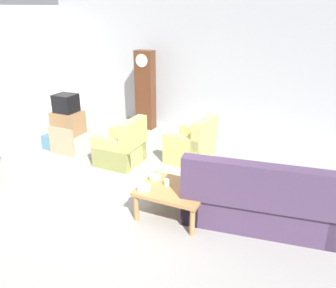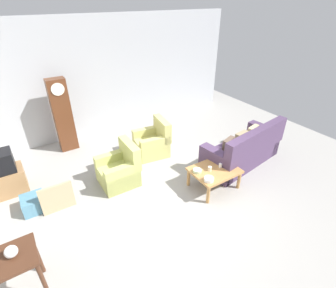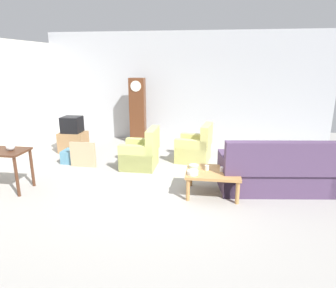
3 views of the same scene
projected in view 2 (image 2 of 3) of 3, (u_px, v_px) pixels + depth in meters
The scene contains 17 objects.
ground_plane at pixel (172, 192), 5.39m from camera, with size 10.40×10.40×0.00m, color #999691.
garage_door_wall at pixel (102, 77), 7.20m from camera, with size 8.40×0.16×3.20m, color #ADAFB5.
couch_floral at pixel (243, 150), 6.16m from camera, with size 2.20×1.16×1.04m.
armchair_olive_near at pixel (120, 170), 5.54m from camera, with size 0.80×0.77×0.92m.
armchair_olive_far at pixel (153, 143), 6.57m from camera, with size 0.89×0.86×0.92m.
coffee_table_wood at pixel (214, 172), 5.37m from camera, with size 0.96×0.76×0.45m.
grandfather_clock at pixel (63, 116), 6.46m from camera, with size 0.44×0.30×1.90m.
tv_stand_cabinet at pixel (8, 181), 5.28m from camera, with size 0.68×0.52×0.53m, color #997047.
tv_crt at pixel (0, 162), 5.04m from camera, with size 0.48×0.44×0.42m, color black.
framed_picture_leaning at pixel (57, 198), 4.81m from camera, with size 0.60×0.05×0.58m, color tan.
storage_box_blue at pixel (34, 203), 4.89m from camera, with size 0.41×0.42×0.30m, color teal.
glass_dome_cloche at pixel (11, 252), 3.16m from camera, with size 0.16×0.16×0.16m, color silver.
cup_white_porcelain at pixel (220, 165), 5.38m from camera, with size 0.07×0.07×0.09m, color white.
cup_blue_rimmed at pixel (224, 162), 5.50m from camera, with size 0.07×0.07×0.08m, color silver.
cup_cream_tall at pixel (210, 169), 5.28m from camera, with size 0.08×0.08×0.09m, color beige.
bowl_white_stacked at pixel (209, 179), 4.99m from camera, with size 0.19×0.19×0.07m, color white.
bowl_shallow_green at pixel (197, 171), 5.25m from camera, with size 0.18×0.18×0.05m, color #B2C69E.
Camera 2 is at (-2.30, -3.44, 3.61)m, focal length 27.38 mm.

